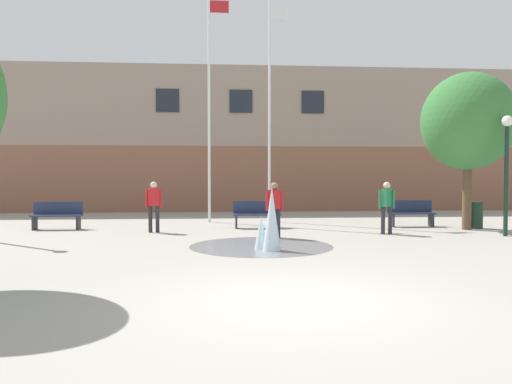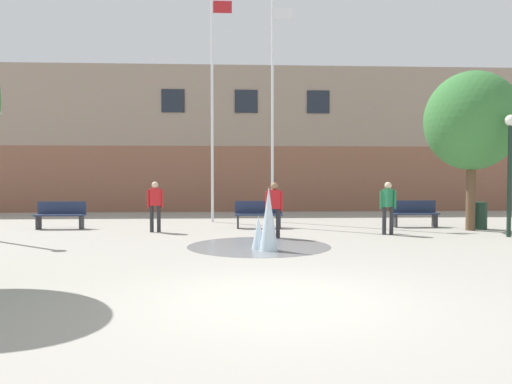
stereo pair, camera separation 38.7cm
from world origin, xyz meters
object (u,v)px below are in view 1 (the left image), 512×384
(adult_in_red, at_px, (274,205))
(trash_can, at_px, (474,215))
(park_bench_left_of_flagpoles, at_px, (57,215))
(flagpole_right, at_px, (270,104))
(adult_watching, at_px, (154,203))
(teen_by_trashcan, at_px, (387,204))
(flagpole_left, at_px, (210,100))
(street_tree_near_building, at_px, (468,122))
(park_bench_near_trashcan, at_px, (257,214))
(park_bench_far_right, at_px, (411,213))
(lamp_post_right_lane, at_px, (507,156))

(adult_in_red, relative_size, trash_can, 1.77)
(park_bench_left_of_flagpoles, xyz_separation_m, adult_in_red, (6.90, -2.73, 0.45))
(flagpole_right, bearing_deg, adult_watching, -140.80)
(adult_in_red, height_order, teen_by_trashcan, same)
(adult_in_red, xyz_separation_m, flagpole_left, (-1.90, 4.88, 3.69))
(park_bench_left_of_flagpoles, bearing_deg, street_tree_near_building, -4.67)
(park_bench_near_trashcan, bearing_deg, park_bench_left_of_flagpoles, 179.33)
(trash_can, bearing_deg, flagpole_right, 156.24)
(park_bench_far_right, distance_m, trash_can, 2.03)
(park_bench_left_of_flagpoles, height_order, flagpole_right, flagpole_right)
(park_bench_far_right, relative_size, lamp_post_right_lane, 0.45)
(adult_in_red, xyz_separation_m, trash_can, (6.98, 1.97, -0.48))
(park_bench_near_trashcan, xyz_separation_m, trash_can, (7.27, -0.68, -0.03))
(teen_by_trashcan, xyz_separation_m, flagpole_right, (-3.11, 4.25, 3.57))
(park_bench_far_right, distance_m, flagpole_right, 6.56)
(trash_can, bearing_deg, park_bench_far_right, 157.90)
(adult_in_red, xyz_separation_m, flagpole_right, (0.39, 4.88, 3.57))
(adult_watching, distance_m, street_tree_near_building, 10.48)
(park_bench_left_of_flagpoles, bearing_deg, park_bench_near_trashcan, -0.67)
(park_bench_left_of_flagpoles, distance_m, street_tree_near_building, 13.83)
(adult_in_red, height_order, flagpole_right, flagpole_right)
(flagpole_right, height_order, lamp_post_right_lane, flagpole_right)
(flagpole_left, xyz_separation_m, street_tree_near_building, (8.45, -3.24, -1.09))
(adult_watching, xyz_separation_m, street_tree_near_building, (10.15, 0.02, 2.60))
(park_bench_near_trashcan, height_order, adult_in_red, adult_in_red)
(park_bench_far_right, bearing_deg, street_tree_near_building, -37.27)
(teen_by_trashcan, bearing_deg, lamp_post_right_lane, 128.33)
(trash_can, bearing_deg, park_bench_near_trashcan, 174.65)
(adult_in_red, bearing_deg, adult_watching, 7.83)
(park_bench_near_trashcan, relative_size, teen_by_trashcan, 1.01)
(park_bench_far_right, bearing_deg, trash_can, -22.10)
(park_bench_near_trashcan, height_order, park_bench_far_right, same)
(park_bench_left_of_flagpoles, relative_size, street_tree_near_building, 0.31)
(teen_by_trashcan, height_order, lamp_post_right_lane, lamp_post_right_lane)
(adult_watching, height_order, adult_in_red, same)
(street_tree_near_building, bearing_deg, park_bench_left_of_flagpoles, 175.33)
(park_bench_far_right, distance_m, lamp_post_right_lane, 3.81)
(park_bench_far_right, distance_m, adult_watching, 8.79)
(adult_in_red, bearing_deg, park_bench_near_trashcan, -51.65)
(park_bench_left_of_flagpoles, relative_size, park_bench_far_right, 1.00)
(park_bench_left_of_flagpoles, relative_size, lamp_post_right_lane, 0.45)
(park_bench_near_trashcan, xyz_separation_m, adult_in_red, (0.30, -2.66, 0.45))
(park_bench_near_trashcan, height_order, teen_by_trashcan, teen_by_trashcan)
(trash_can, bearing_deg, flagpole_left, 161.91)
(adult_in_red, relative_size, flagpole_left, 0.18)
(park_bench_left_of_flagpoles, height_order, flagpole_left, flagpole_left)
(park_bench_left_of_flagpoles, distance_m, park_bench_far_right, 12.00)
(park_bench_left_of_flagpoles, xyz_separation_m, flagpole_left, (4.99, 2.14, 4.14))
(flagpole_right, relative_size, trash_can, 9.46)
(park_bench_near_trashcan, relative_size, adult_watching, 1.01)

